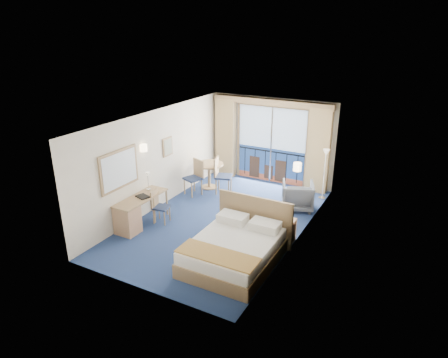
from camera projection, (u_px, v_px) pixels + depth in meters
floor at (223, 221)px, 10.35m from camera, size 6.50×6.50×0.00m
room_walls at (223, 155)px, 9.71m from camera, size 4.04×6.54×2.72m
balcony_door at (271, 147)px, 12.58m from camera, size 2.36×0.03×2.52m
curtain_left at (226, 138)px, 13.09m from camera, size 0.65×0.22×2.55m
curtain_right at (319, 151)px, 11.72m from camera, size 0.65×0.22×2.55m
pelmet at (272, 102)px, 11.96m from camera, size 3.80×0.25×0.18m
mirror at (119, 169)px, 9.43m from camera, size 0.05×1.25×0.95m
wall_print at (168, 147)px, 11.01m from camera, size 0.04×0.42×0.52m
sconce_left at (144, 148)px, 10.04m from camera, size 0.18×0.18×0.18m
sconce_right at (297, 167)px, 8.70m from camera, size 0.18×0.18×0.18m
bed at (235, 249)px, 8.43m from camera, size 1.82×2.16×1.14m
nightstand at (285, 230)px, 9.30m from camera, size 0.42×0.40×0.55m
phone at (284, 218)px, 9.21m from camera, size 0.22×0.19×0.08m
armchair at (298, 196)px, 10.90m from camera, size 1.07×1.08×0.77m
floor_lamp at (325, 162)px, 11.27m from camera, size 0.21×0.21×1.49m
desk at (130, 216)px, 9.70m from camera, size 0.54×1.57×0.74m
desk_chair at (158, 204)px, 10.12m from camera, size 0.44×0.43×0.87m
folder at (143, 197)px, 9.93m from camera, size 0.38×0.33×0.03m
desk_lamp at (148, 177)px, 10.21m from camera, size 0.13×0.13×0.48m
round_table at (209, 169)px, 12.25m from camera, size 0.87×0.87×0.79m
table_chair_a at (220, 173)px, 11.87m from camera, size 0.59×0.59×1.09m
table_chair_b at (195, 175)px, 11.80m from camera, size 0.59×0.59×1.06m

